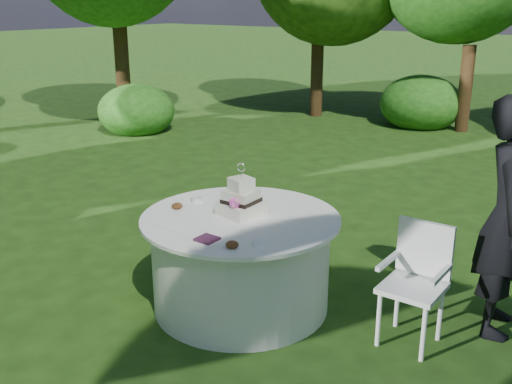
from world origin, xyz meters
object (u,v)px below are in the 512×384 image
cake (241,201)px  chair (417,274)px  napkins (207,239)px  guest (509,218)px  table (241,261)px

cake → chair: 1.43m
cake → napkins: bearing=-76.9°
guest → cake: bearing=100.7°
napkins → guest: guest is taller
guest → cake: (-1.78, -0.84, -0.00)m
chair → napkins: bearing=-144.4°
guest → table: (-1.76, -0.88, -0.50)m
napkins → chair: 1.52m
guest → table: 2.03m
table → napkins: bearing=-78.6°
napkins → guest: size_ratio=0.08×
napkins → cake: (-0.13, 0.56, 0.10)m
cake → guest: bearing=25.1°
chair → table: bearing=-165.0°
table → guest: bearing=26.6°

